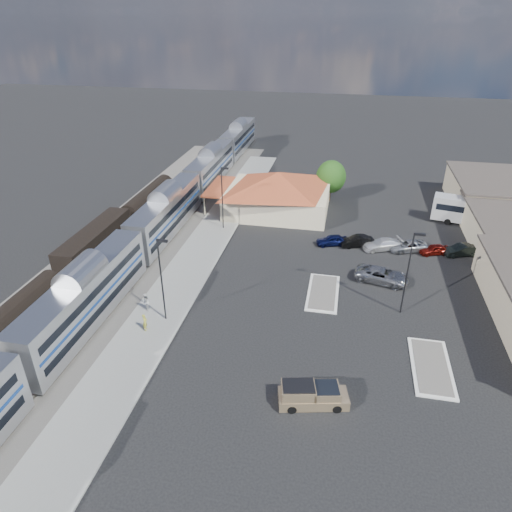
% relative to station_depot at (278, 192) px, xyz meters
% --- Properties ---
extents(ground, '(280.00, 280.00, 0.00)m').
position_rel_station_depot_xyz_m(ground, '(4.56, -24.00, -3.13)').
color(ground, black).
rests_on(ground, ground).
extents(railbed, '(16.00, 100.00, 0.12)m').
position_rel_station_depot_xyz_m(railbed, '(-16.44, -16.00, -3.07)').
color(railbed, '#4C4944').
rests_on(railbed, ground).
extents(platform, '(5.50, 92.00, 0.18)m').
position_rel_station_depot_xyz_m(platform, '(-7.44, -18.00, -3.04)').
color(platform, gray).
rests_on(platform, ground).
extents(passenger_train, '(3.00, 104.00, 5.55)m').
position_rel_station_depot_xyz_m(passenger_train, '(-13.44, -11.02, -0.26)').
color(passenger_train, silver).
rests_on(passenger_train, ground).
extents(freight_cars, '(2.80, 46.00, 4.00)m').
position_rel_station_depot_xyz_m(freight_cars, '(-19.44, -19.57, -1.21)').
color(freight_cars, black).
rests_on(freight_cars, ground).
extents(station_depot, '(18.35, 12.24, 6.20)m').
position_rel_station_depot_xyz_m(station_depot, '(0.00, 0.00, 0.00)').
color(station_depot, beige).
rests_on(station_depot, ground).
extents(traffic_island_south, '(3.30, 7.50, 0.21)m').
position_rel_station_depot_xyz_m(traffic_island_south, '(8.56, -22.00, -3.03)').
color(traffic_island_south, silver).
rests_on(traffic_island_south, ground).
extents(traffic_island_north, '(3.30, 7.50, 0.21)m').
position_rel_station_depot_xyz_m(traffic_island_north, '(18.56, -32.00, -3.03)').
color(traffic_island_north, silver).
rests_on(traffic_island_north, ground).
extents(lamp_plat_s, '(1.08, 0.25, 9.00)m').
position_rel_station_depot_xyz_m(lamp_plat_s, '(-6.34, -30.00, 2.21)').
color(lamp_plat_s, black).
rests_on(lamp_plat_s, ground).
extents(lamp_plat_n, '(1.08, 0.25, 9.00)m').
position_rel_station_depot_xyz_m(lamp_plat_n, '(-6.34, -8.00, 2.21)').
color(lamp_plat_n, black).
rests_on(lamp_plat_n, ground).
extents(lamp_lot, '(1.08, 0.25, 9.00)m').
position_rel_station_depot_xyz_m(lamp_lot, '(16.66, -24.00, 2.21)').
color(lamp_lot, black).
rests_on(lamp_lot, ground).
extents(tree_depot, '(4.71, 4.71, 6.63)m').
position_rel_station_depot_xyz_m(tree_depot, '(7.56, 6.00, 0.89)').
color(tree_depot, '#382314').
rests_on(tree_depot, ground).
extents(pickup_truck, '(5.69, 3.08, 1.86)m').
position_rel_station_depot_xyz_m(pickup_truck, '(8.90, -38.13, -2.25)').
color(pickup_truck, tan).
rests_on(pickup_truck, ground).
extents(suv, '(6.41, 3.96, 1.66)m').
position_rel_station_depot_xyz_m(suv, '(14.87, -18.27, -2.30)').
color(suv, gray).
rests_on(suv, ground).
extents(coach_bus, '(12.22, 5.12, 3.83)m').
position_rel_station_depot_xyz_m(coach_bus, '(28.56, 0.24, -0.92)').
color(coach_bus, silver).
rests_on(coach_bus, ground).
extents(person_a, '(0.53, 0.71, 1.78)m').
position_rel_station_depot_xyz_m(person_a, '(-7.64, -32.11, -2.06)').
color(person_a, gold).
rests_on(person_a, platform).
extents(person_b, '(0.92, 1.07, 1.91)m').
position_rel_station_depot_xyz_m(person_b, '(-8.93, -29.01, -2.00)').
color(person_b, silver).
rests_on(person_b, platform).
extents(parked_car_a, '(4.41, 2.76, 1.40)m').
position_rel_station_depot_xyz_m(parked_car_a, '(8.85, -10.04, -2.43)').
color(parked_car_a, '#0C123F').
rests_on(parked_car_a, ground).
extents(parked_car_b, '(4.63, 2.85, 1.44)m').
position_rel_station_depot_xyz_m(parked_car_b, '(12.05, -9.74, -2.41)').
color(parked_car_b, black).
rests_on(parked_car_b, ground).
extents(parked_car_c, '(5.48, 3.78, 1.47)m').
position_rel_station_depot_xyz_m(parked_car_c, '(15.25, -10.04, -2.39)').
color(parked_car_c, silver).
rests_on(parked_car_c, ground).
extents(parked_car_d, '(5.41, 3.71, 1.37)m').
position_rel_station_depot_xyz_m(parked_car_d, '(18.45, -9.74, -2.44)').
color(parked_car_d, gray).
rests_on(parked_car_d, ground).
extents(parked_car_e, '(4.12, 2.66, 1.30)m').
position_rel_station_depot_xyz_m(parked_car_e, '(21.65, -10.04, -2.48)').
color(parked_car_e, '#68100B').
rests_on(parked_car_e, ground).
extents(parked_car_f, '(4.67, 2.97, 1.45)m').
position_rel_station_depot_xyz_m(parked_car_f, '(24.85, -9.74, -2.40)').
color(parked_car_f, black).
rests_on(parked_car_f, ground).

